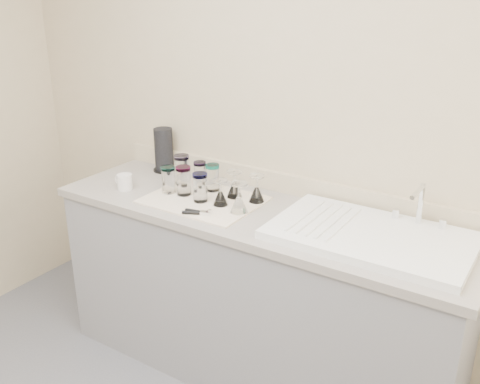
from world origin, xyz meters
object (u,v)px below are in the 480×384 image
Objects in this scene: tumbler_teal at (182,169)px; goblet_back_left at (234,188)px; can_opener at (198,212)px; paper_towel_roll at (164,150)px; goblet_front_right at (239,202)px; tumbler_lavender at (200,187)px; tumbler_blue at (184,180)px; tumbler_cyan at (200,173)px; goblet_back_right at (257,193)px; sink_unit at (371,235)px; tumbler_purple at (213,177)px; tumbler_magenta at (168,180)px; white_mug at (124,182)px; goblet_front_left at (220,196)px.

goblet_back_left is (0.33, -0.01, -0.03)m from tumbler_teal.
can_opener is 0.54× the size of paper_towel_roll.
goblet_front_right is at bearing -18.62° from tumbler_teal.
tumbler_blue is at bearing 168.23° from tumbler_lavender.
goblet_back_right is at bearing -4.88° from tumbler_cyan.
tumbler_purple is at bearing 174.18° from sink_unit.
tumbler_magenta is 1.24× the size of white_mug.
tumbler_lavender is at bearing 121.59° from can_opener.
goblet_back_left is at bearing 174.19° from sink_unit.
tumbler_lavender is 0.45m from white_mug.
tumbler_blue is 1.11× the size of can_opener.
goblet_back_right reaches higher than tumbler_cyan.
goblet_back_right is (0.46, 0.00, -0.03)m from tumbler_teal.
tumbler_blue is 1.09× the size of goblet_back_left.
tumbler_lavender is 0.11m from goblet_front_left.
tumbler_magenta reaches higher than goblet_front_left.
tumbler_cyan is at bearing -16.83° from paper_towel_roll.
goblet_back_left reaches higher than white_mug.
goblet_front_left is 0.52× the size of paper_towel_roll.
goblet_front_left is 0.88× the size of goblet_front_right.
white_mug is at bearing -135.89° from tumbler_teal.
can_opener is at bearing -36.99° from paper_towel_roll.
paper_towel_roll is (-0.57, 0.14, 0.07)m from goblet_back_left.
goblet_back_left is 1.01× the size of goblet_back_right.
paper_towel_roll is at bearing 166.27° from goblet_back_left.
tumbler_teal is 0.30m from white_mug.
tumbler_blue is 0.26m from goblet_back_left.
tumbler_purple is at bearing 40.22° from tumbler_magenta.
sink_unit is at bearing -5.81° from goblet_back_left.
goblet_front_right is at bearing -5.75° from tumbler_blue.
sink_unit is at bearing -4.42° from tumbler_teal.
paper_towel_roll reaches higher than tumbler_purple.
sink_unit is 6.37× the size of tumbler_cyan.
tumbler_cyan is (0.09, 0.03, -0.01)m from tumbler_teal.
tumbler_lavender reaches higher than tumbler_magenta.
tumbler_teal is at bearing -179.90° from goblet_back_right.
goblet_front_left is at bearing -2.74° from tumbler_blue.
sink_unit is 5.70× the size of goblet_front_right.
tumbler_lavender is at bearing -147.97° from goblet_back_right.
tumbler_lavender is 0.18m from goblet_back_left.
tumbler_teal is 1.14× the size of tumbler_magenta.
tumbler_blue is (0.10, -0.12, -0.00)m from tumbler_teal.
sink_unit is 1.29m from white_mug.
goblet_back_left reaches higher than goblet_front_left.
tumbler_magenta is at bearing -176.97° from sink_unit.
paper_towel_roll is at bearing 143.53° from tumbler_blue.
white_mug is (-0.44, -0.07, -0.04)m from tumbler_lavender.
goblet_front_right reaches higher than tumbler_purple.
sink_unit is at bearing 3.67° from goblet_front_left.
goblet_front_left is at bearing -21.12° from tumbler_teal.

